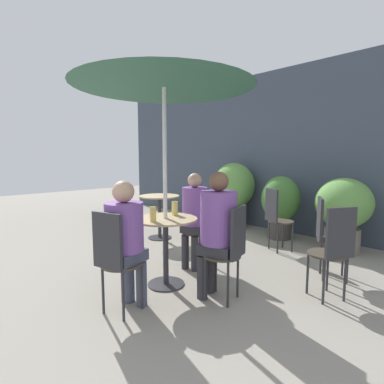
{
  "coord_description": "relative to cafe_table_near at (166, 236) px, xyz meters",
  "views": [
    {
      "loc": [
        2.46,
        -1.85,
        1.39
      ],
      "look_at": [
        0.01,
        0.56,
        0.99
      ],
      "focal_mm": 28.0,
      "sensor_mm": 36.0,
      "label": 1
    }
  ],
  "objects": [
    {
      "name": "cafe_table_near",
      "position": [
        0.0,
        0.0,
        0.0
      ],
      "size": [
        0.69,
        0.69,
        0.74
      ],
      "color": "#2D2D33",
      "rests_on": "ground_plane"
    },
    {
      "name": "bistro_chair_2",
      "position": [
        -0.2,
        0.73,
        0.01
      ],
      "size": [
        0.38,
        0.4,
        0.94
      ],
      "rotation": [
        0.0,
        0.0,
        0.26
      ],
      "color": "#42382D",
      "rests_on": "ground_plane"
    },
    {
      "name": "bistro_chair_0",
      "position": [
        0.2,
        -0.73,
        0.01
      ],
      "size": [
        0.38,
        0.4,
        0.94
      ],
      "rotation": [
        0.0,
        0.0,
        -2.88
      ],
      "color": "#42382D",
      "rests_on": "ground_plane"
    },
    {
      "name": "beer_glass_0",
      "position": [
        0.05,
        -0.2,
        0.27
      ],
      "size": [
        0.07,
        0.07,
        0.15
      ],
      "color": "#DBC65B",
      "rests_on": "cafe_table_near"
    },
    {
      "name": "potted_plant_1",
      "position": [
        -0.1,
        2.62,
        0.07
      ],
      "size": [
        0.64,
        0.64,
        1.08
      ],
      "color": "#47423D",
      "rests_on": "ground_plane"
    },
    {
      "name": "ground_plane",
      "position": [
        -0.01,
        -0.16,
        -0.55
      ],
      "size": [
        20.0,
        20.0,
        0.0
      ],
      "primitive_type": "plane",
      "color": "gray"
    },
    {
      "name": "beer_glass_1",
      "position": [
        -0.07,
        0.19,
        0.27
      ],
      "size": [
        0.07,
        0.07,
        0.15
      ],
      "color": "#DBC65B",
      "rests_on": "cafe_table_near"
    },
    {
      "name": "bistro_chair_3",
      "position": [
        1.43,
        0.9,
        0.01
      ],
      "size": [
        0.42,
        0.41,
        0.94
      ],
      "rotation": [
        0.0,
        0.0,
        4.2
      ],
      "color": "#42382D",
      "rests_on": "ground_plane"
    },
    {
      "name": "storefront_wall",
      "position": [
        -0.01,
        3.13,
        0.95
      ],
      "size": [
        10.0,
        0.06,
        3.0
      ],
      "color": "#3D4756",
      "rests_on": "ground_plane"
    },
    {
      "name": "bistro_chair_1",
      "position": [
        0.73,
        0.2,
        0.01
      ],
      "size": [
        0.4,
        0.38,
        0.94
      ],
      "rotation": [
        0.0,
        0.0,
        -1.31
      ],
      "color": "#42382D",
      "rests_on": "ground_plane"
    },
    {
      "name": "bistro_chair_4",
      "position": [
        0.22,
        1.92,
        0.01
      ],
      "size": [
        0.41,
        0.42,
        0.94
      ],
      "rotation": [
        0.0,
        0.0,
        2.64
      ],
      "color": "#42382D",
      "rests_on": "ground_plane"
    },
    {
      "name": "seated_person_0",
      "position": [
        0.16,
        -0.59,
        0.16
      ],
      "size": [
        0.36,
        0.39,
        1.19
      ],
      "rotation": [
        0.0,
        0.0,
        3.4
      ],
      "color": "#42475B",
      "rests_on": "ground_plane"
    },
    {
      "name": "seated_person_2",
      "position": [
        -0.16,
        0.59,
        0.17
      ],
      "size": [
        0.33,
        0.35,
        1.2
      ],
      "rotation": [
        0.0,
        0.0,
        0.26
      ],
      "color": "#2D2D33",
      "rests_on": "ground_plane"
    },
    {
      "name": "potted_plant_0",
      "position": [
        -1.19,
        2.73,
        0.2
      ],
      "size": [
        0.83,
        0.83,
        1.28
      ],
      "color": "#47423D",
      "rests_on": "ground_plane"
    },
    {
      "name": "umbrella",
      "position": [
        -0.0,
        0.0,
        1.69
      ],
      "size": [
        1.87,
        1.87,
        2.38
      ],
      "color": "silver",
      "rests_on": "ground_plane"
    },
    {
      "name": "cafe_table_far",
      "position": [
        -1.56,
        1.15,
        -0.0
      ],
      "size": [
        0.68,
        0.68,
        0.74
      ],
      "color": "#2D2D33",
      "rests_on": "ground_plane"
    },
    {
      "name": "potted_plant_2",
      "position": [
        0.92,
        2.6,
        0.09
      ],
      "size": [
        0.79,
        0.79,
        1.1
      ],
      "color": "slate",
      "rests_on": "ground_plane"
    },
    {
      "name": "seated_person_1",
      "position": [
        0.59,
        0.16,
        0.19
      ],
      "size": [
        0.4,
        0.38,
        1.26
      ],
      "rotation": [
        0.0,
        0.0,
        -1.31
      ],
      "color": "#2D2D33",
      "rests_on": "ground_plane"
    },
    {
      "name": "bistro_chair_5",
      "position": [
        1.14,
        1.44,
        0.01
      ],
      "size": [
        0.42,
        0.41,
        0.94
      ],
      "rotation": [
        0.0,
        0.0,
        2.09
      ],
      "color": "#42382D",
      "rests_on": "ground_plane"
    }
  ]
}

